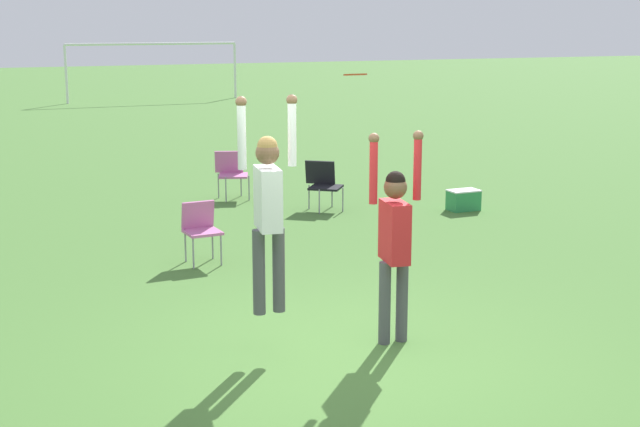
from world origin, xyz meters
TOP-DOWN VIEW (x-y plane):
  - ground_plane at (0.00, 0.00)m, footprint 120.00×120.00m
  - person_jumping at (-0.61, 0.34)m, footprint 0.60×0.48m
  - person_defending at (0.63, 0.12)m, footprint 0.59×0.46m
  - frisbee at (0.15, 0.05)m, footprint 0.22×0.22m
  - camping_chair_1 at (1.55, 7.94)m, footprint 0.66×0.71m
  - camping_chair_2 at (-0.25, 3.86)m, footprint 0.47×0.50m
  - camping_chair_3 at (2.67, 6.35)m, footprint 0.72×0.80m
  - cooler_box at (4.83, 5.30)m, footprint 0.52×0.34m
  - soccer_goal at (5.27, 29.08)m, footprint 7.10×0.10m

SIDE VIEW (x-z plane):
  - ground_plane at x=0.00m, z-range 0.00..0.00m
  - cooler_box at x=4.83m, z-range 0.00..0.35m
  - camping_chair_3 at x=2.67m, z-range 0.07..0.90m
  - camping_chair_2 at x=-0.25m, z-range 0.09..0.91m
  - camping_chair_1 at x=1.55m, z-range 0.09..0.94m
  - person_defending at x=0.63m, z-range 0.07..2.20m
  - person_jumping at x=-0.61m, z-range 0.48..2.56m
  - soccer_goal at x=5.27m, z-range 0.67..3.02m
  - frisbee at x=0.15m, z-range 2.67..2.70m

